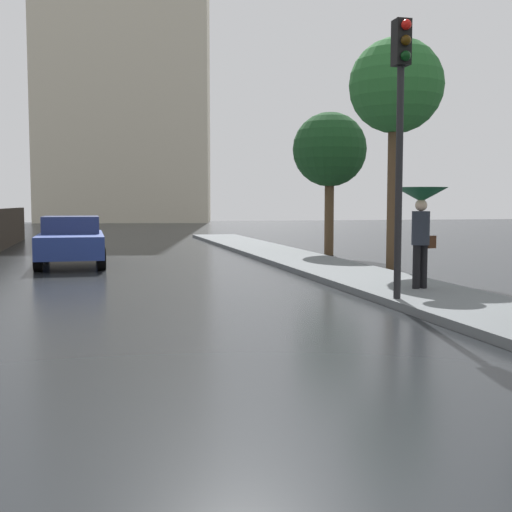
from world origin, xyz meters
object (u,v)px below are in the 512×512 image
object	(u,v)px
traffic_light	(401,108)
street_tree_mid	(330,151)
pedestrian_with_umbrella_far	(421,208)
street_tree_far	(396,90)
car_blue_mid_road	(71,240)

from	to	relation	value
traffic_light	street_tree_mid	bearing A→B (deg)	76.11
pedestrian_with_umbrella_far	traffic_light	size ratio (longest dim) A/B	0.41
pedestrian_with_umbrella_far	traffic_light	bearing A→B (deg)	-144.56
traffic_light	street_tree_mid	xyz separation A→B (m)	(2.70, 10.92, 0.18)
pedestrian_with_umbrella_far	street_tree_mid	size ratio (longest dim) A/B	0.40
street_tree_far	pedestrian_with_umbrella_far	bearing A→B (deg)	-109.37
street_tree_mid	car_blue_mid_road	bearing A→B (deg)	-168.51
car_blue_mid_road	street_tree_far	bearing A→B (deg)	156.53
traffic_light	street_tree_far	bearing A→B (deg)	65.39
street_tree_mid	street_tree_far	size ratio (longest dim) A/B	0.80
car_blue_mid_road	pedestrian_with_umbrella_far	bearing A→B (deg)	129.07
car_blue_mid_road	street_tree_mid	bearing A→B (deg)	-169.17
car_blue_mid_road	street_tree_far	world-z (taller)	street_tree_far
pedestrian_with_umbrella_far	street_tree_far	size ratio (longest dim) A/B	0.32
street_tree_far	car_blue_mid_road	bearing A→B (deg)	157.19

